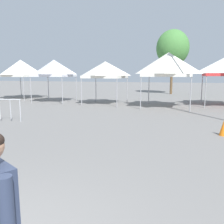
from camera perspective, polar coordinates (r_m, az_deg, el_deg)
name	(u,v)px	position (r m, az deg, el deg)	size (l,w,h in m)	color
canopy_tent_far_right	(21,68)	(23.46, -21.41, 9.91)	(3.66, 3.66, 3.57)	#9E9EA3
canopy_tent_far_left	(54,68)	(19.63, -14.03, 10.33)	(3.01, 3.01, 3.39)	#9E9EA3
canopy_tent_left_of_center	(105,70)	(17.61, -1.66, 10.27)	(2.81, 2.81, 3.18)	#9E9EA3
canopy_tent_behind_center	(168,65)	(16.26, 13.61, 11.21)	(3.19, 3.19, 3.67)	#9E9EA3
tree_behind_tents_right	(173,48)	(28.11, 14.63, 14.94)	(3.65, 3.65, 7.24)	brown
crowd_barrier_mid_lot	(0,106)	(12.21, -25.83, 1.40)	(2.04, 0.58, 1.08)	#B7BABF
traffic_cone_lot_center	(224,127)	(9.40, 25.76, -3.30)	(0.32, 0.32, 0.65)	orange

